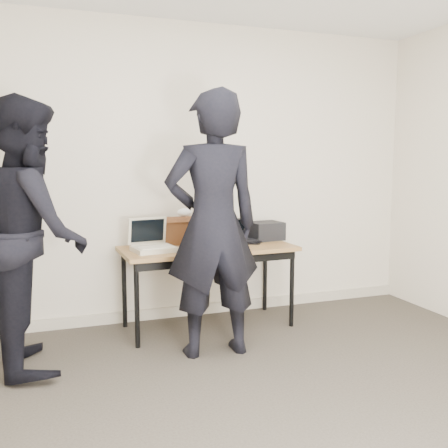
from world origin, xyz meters
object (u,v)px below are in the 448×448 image
laptop_center (208,242)px  equipment_box (266,231)px  laptop_beige (152,244)px  person_observer (31,234)px  person_typist (213,225)px  leather_satchel (182,230)px  laptop_right (247,236)px  desk (209,254)px

laptop_center → equipment_box: size_ratio=1.15×
laptop_beige → person_observer: 0.99m
person_typist → person_observer: person_typist is taller
leather_satchel → person_typist: person_typist is taller
leather_satchel → equipment_box: bearing=1.0°
equipment_box → laptop_right: bearing=-176.6°
desk → leather_satchel: leather_satchel is taller
laptop_center → desk: bearing=57.8°
equipment_box → person_observer: person_observer is taller
equipment_box → person_observer: bearing=-165.7°
laptop_beige → laptop_right: laptop_beige is taller
laptop_right → leather_satchel: 0.63m
laptop_right → person_typist: size_ratio=0.20×
equipment_box → laptop_beige: bearing=-169.3°
laptop_center → leather_satchel: (-0.16, 0.28, 0.08)m
laptop_beige → equipment_box: (1.13, 0.21, 0.03)m
person_observer → desk: bearing=-84.0°
desk → equipment_box: size_ratio=5.20×
laptop_right → person_observer: size_ratio=0.21×
leather_satchel → person_observer: (-1.24, -0.56, 0.11)m
laptop_beige → leather_satchel: (0.32, 0.25, 0.07)m
laptop_beige → person_typist: bearing=-67.0°
laptop_beige → person_observer: size_ratio=0.20×
laptop_center → leather_satchel: bearing=110.0°
desk → equipment_box: (0.63, 0.19, 0.14)m
desk → laptop_center: (-0.02, -0.05, 0.11)m
person_observer → laptop_center: bearing=-85.9°
laptop_beige → person_typist: person_typist is taller
person_observer → laptop_right: bearing=-81.7°
desk → leather_satchel: size_ratio=4.12×
laptop_beige → leather_satchel: size_ratio=1.03×
desk → equipment_box: bearing=14.6°
leather_satchel → desk: bearing=-48.1°
laptop_center → laptop_right: size_ratio=0.84×
equipment_box → person_observer: (-2.05, -0.52, 0.15)m
leather_satchel → laptop_beige: bearing=-138.4°
laptop_beige → equipment_box: 1.15m
laptop_beige → leather_satchel: 0.41m
laptop_right → person_typist: person_typist is taller
laptop_beige → equipment_box: laptop_beige is taller
person_typist → laptop_center: bearing=-102.5°
laptop_beige → leather_satchel: bearing=29.2°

